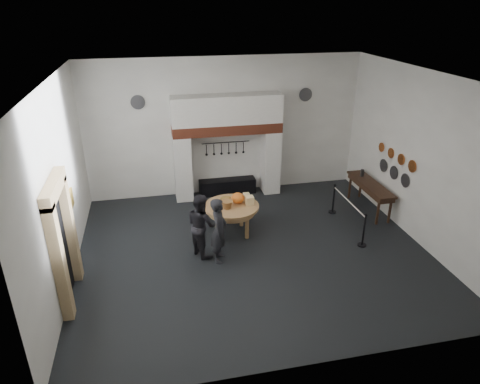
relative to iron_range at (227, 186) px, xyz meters
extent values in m
cube|color=black|center=(0.00, -3.72, -0.25)|extent=(9.00, 8.00, 0.02)
cube|color=silver|center=(0.00, -3.72, 4.25)|extent=(9.00, 8.00, 0.02)
cube|color=white|center=(0.00, 0.28, 2.00)|extent=(9.00, 0.02, 4.50)
cube|color=white|center=(0.00, -7.72, 2.00)|extent=(9.00, 0.02, 4.50)
cube|color=white|center=(-4.50, -3.72, 2.00)|extent=(0.02, 8.00, 4.50)
cube|color=white|center=(4.50, -3.72, 2.00)|extent=(0.02, 8.00, 4.50)
cube|color=silver|center=(-1.48, -0.07, 0.82)|extent=(0.55, 0.70, 2.15)
cube|color=silver|center=(1.48, -0.07, 0.82)|extent=(0.55, 0.70, 2.15)
cube|color=#9E442B|center=(0.00, -0.07, 2.06)|extent=(3.50, 0.72, 0.32)
cube|color=silver|center=(0.00, -0.07, 2.67)|extent=(3.50, 0.70, 0.90)
cube|color=black|center=(0.00, 0.00, 0.00)|extent=(1.90, 0.45, 0.50)
cylinder|color=black|center=(0.00, 0.20, 1.50)|extent=(1.60, 0.02, 0.02)
cube|color=black|center=(-4.47, -4.72, 1.00)|extent=(0.04, 1.10, 2.50)
cube|color=tan|center=(-4.38, -5.42, 1.05)|extent=(0.22, 0.30, 2.60)
cube|color=tan|center=(-4.38, -4.02, 1.05)|extent=(0.22, 0.30, 2.60)
cube|color=tan|center=(-4.38, -4.72, 2.40)|extent=(0.22, 1.70, 0.30)
cube|color=gold|center=(-4.45, -2.92, 1.35)|extent=(0.05, 0.34, 0.44)
cylinder|color=tan|center=(-0.38, -2.70, 0.59)|extent=(1.91, 1.91, 0.07)
ellipsoid|color=orange|center=(-0.18, -2.60, 0.78)|extent=(0.36, 0.36, 0.31)
cube|color=#FDDA97|center=(0.12, -2.75, 0.74)|extent=(0.22, 0.22, 0.24)
cube|color=#E3CB87|center=(0.10, -2.45, 0.72)|extent=(0.18, 0.18, 0.20)
cone|color=olive|center=(-0.53, -2.85, 0.73)|extent=(0.40, 0.40, 0.22)
ellipsoid|color=#A7823B|center=(-0.48, -2.35, 0.69)|extent=(0.31, 0.18, 0.13)
imported|color=#222227|center=(-0.94, -3.98, 0.61)|extent=(0.58, 0.72, 1.71)
imported|color=black|center=(-1.34, -3.58, 0.59)|extent=(0.93, 1.01, 1.68)
cube|color=#372114|center=(4.10, -2.15, 0.62)|extent=(0.55, 2.20, 0.06)
cylinder|color=#444548|center=(4.10, -1.55, 0.76)|extent=(0.12, 0.12, 0.22)
cylinder|color=#C6662D|center=(4.46, -3.52, 1.70)|extent=(0.03, 0.34, 0.34)
cylinder|color=#C6662D|center=(4.46, -2.97, 1.70)|extent=(0.03, 0.32, 0.32)
cylinder|color=#C6662D|center=(4.46, -2.42, 1.70)|extent=(0.03, 0.30, 0.30)
cylinder|color=#C6662D|center=(4.46, -1.87, 1.70)|extent=(0.03, 0.28, 0.28)
cylinder|color=#4C4C51|center=(4.46, -3.32, 1.20)|extent=(0.03, 0.40, 0.40)
cylinder|color=#4C4C51|center=(4.46, -2.72, 1.20)|extent=(0.03, 0.40, 0.40)
cylinder|color=#4C4C51|center=(4.46, -2.12, 1.20)|extent=(0.03, 0.40, 0.40)
cylinder|color=#4C4C51|center=(-2.70, 0.24, 2.95)|extent=(0.44, 0.03, 0.44)
cylinder|color=#4C4C51|center=(2.70, 0.24, 2.95)|extent=(0.44, 0.03, 0.44)
cylinder|color=black|center=(2.94, -4.11, 0.20)|extent=(0.05, 0.05, 0.90)
cylinder|color=black|center=(2.94, -2.11, 0.20)|extent=(0.05, 0.05, 0.90)
cylinder|color=silver|center=(2.94, -3.11, 0.60)|extent=(0.04, 2.00, 0.04)
camera|label=1|loc=(-2.35, -13.12, 5.86)|focal=32.00mm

